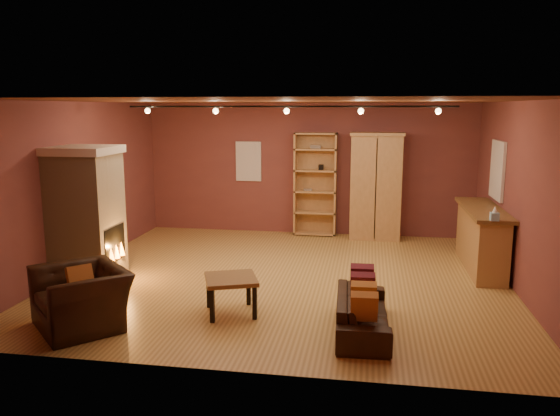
% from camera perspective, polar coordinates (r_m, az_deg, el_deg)
% --- Properties ---
extents(floor, '(7.00, 7.00, 0.00)m').
position_cam_1_polar(floor, '(8.89, 0.47, -7.25)').
color(floor, '#A27A39').
rests_on(floor, ground).
extents(ceiling, '(7.00, 7.00, 0.00)m').
position_cam_1_polar(ceiling, '(8.47, 0.50, 11.11)').
color(ceiling, brown).
rests_on(ceiling, back_wall).
extents(back_wall, '(7.00, 0.02, 2.80)m').
position_cam_1_polar(back_wall, '(11.76, 2.93, 4.07)').
color(back_wall, brown).
rests_on(back_wall, floor).
extents(left_wall, '(0.02, 6.50, 2.80)m').
position_cam_1_polar(left_wall, '(9.74, -20.34, 2.11)').
color(left_wall, brown).
rests_on(left_wall, floor).
extents(right_wall, '(0.02, 6.50, 2.80)m').
position_cam_1_polar(right_wall, '(8.75, 23.77, 1.00)').
color(right_wall, brown).
rests_on(right_wall, floor).
extents(fireplace, '(1.01, 0.98, 2.12)m').
position_cam_1_polar(fireplace, '(9.05, -19.54, -0.61)').
color(fireplace, '#C5B289').
rests_on(fireplace, floor).
extents(back_window, '(0.56, 0.04, 0.86)m').
position_cam_1_polar(back_window, '(11.94, -3.31, 4.89)').
color(back_window, silver).
rests_on(back_window, back_wall).
extents(bookcase, '(0.90, 0.35, 2.19)m').
position_cam_1_polar(bookcase, '(11.66, 3.73, 2.59)').
color(bookcase, tan).
rests_on(bookcase, floor).
extents(armoire, '(1.09, 0.62, 2.21)m').
position_cam_1_polar(armoire, '(11.45, 9.97, 2.29)').
color(armoire, tan).
rests_on(armoire, floor).
extents(bar_counter, '(0.60, 2.21, 1.06)m').
position_cam_1_polar(bar_counter, '(9.80, 20.28, -2.96)').
color(bar_counter, tan).
rests_on(bar_counter, floor).
extents(tissue_box, '(0.11, 0.11, 0.21)m').
position_cam_1_polar(tissue_box, '(8.64, 21.52, -0.65)').
color(tissue_box, '#86B8D6').
rests_on(tissue_box, bar_counter).
extents(right_window, '(0.05, 0.90, 1.00)m').
position_cam_1_polar(right_window, '(10.06, 21.77, 3.70)').
color(right_window, silver).
rests_on(right_window, right_wall).
extents(loveseat, '(0.52, 1.60, 0.70)m').
position_cam_1_polar(loveseat, '(6.83, 8.63, -10.00)').
color(loveseat, black).
rests_on(loveseat, floor).
extents(armchair, '(1.33, 1.33, 1.00)m').
position_cam_1_polar(armchair, '(7.26, -20.08, -7.87)').
color(armchair, black).
rests_on(armchair, floor).
extents(coffee_table, '(0.85, 0.85, 0.50)m').
position_cam_1_polar(coffee_table, '(7.30, -5.14, -7.76)').
color(coffee_table, brown).
rests_on(coffee_table, floor).
extents(track_rail, '(5.20, 0.09, 0.13)m').
position_cam_1_polar(track_rail, '(8.67, 0.70, 10.36)').
color(track_rail, black).
rests_on(track_rail, ceiling).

